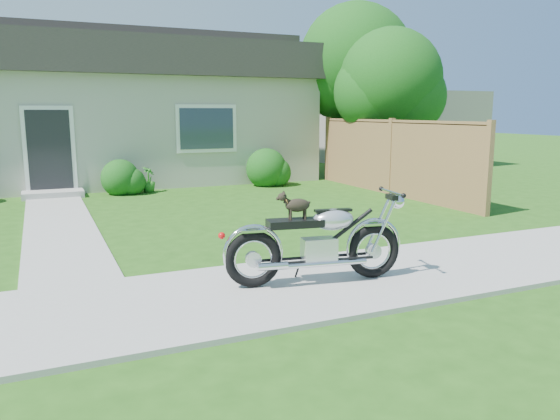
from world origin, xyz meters
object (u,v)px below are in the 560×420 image
object	(u,v)px
house	(98,108)
tree_near	(396,85)
potted_plant_right	(148,180)
motorcycle_with_dog	(319,242)
fence	(391,157)
tree_far	(360,66)

from	to	relation	value
house	tree_near	distance (m)	8.86
house	potted_plant_right	distance (m)	3.98
house	tree_near	bearing A→B (deg)	-31.59
motorcycle_with_dog	house	bearing A→B (deg)	105.02
potted_plant_right	fence	bearing A→B (deg)	-26.94
tree_far	potted_plant_right	distance (m)	7.54
house	tree_far	world-z (taller)	tree_far
house	potted_plant_right	world-z (taller)	house
tree_near	motorcycle_with_dog	world-z (taller)	tree_near
potted_plant_right	motorcycle_with_dog	size ratio (longest dim) A/B	0.30
tree_far	motorcycle_with_dog	world-z (taller)	tree_far
potted_plant_right	motorcycle_with_dog	bearing A→B (deg)	-87.26
tree_near	motorcycle_with_dog	distance (m)	10.00
potted_plant_right	motorcycle_with_dog	xyz separation A→B (m)	(0.41, -8.58, 0.21)
tree_far	potted_plant_right	bearing A→B (deg)	-173.19
potted_plant_right	house	bearing A→B (deg)	102.96
tree_near	tree_far	distance (m)	2.10
fence	potted_plant_right	world-z (taller)	fence
fence	potted_plant_right	size ratio (longest dim) A/B	10.11
fence	motorcycle_with_dog	size ratio (longest dim) A/B	2.99
tree_far	motorcycle_with_dog	distance (m)	11.74
tree_far	fence	bearing A→B (deg)	-109.80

